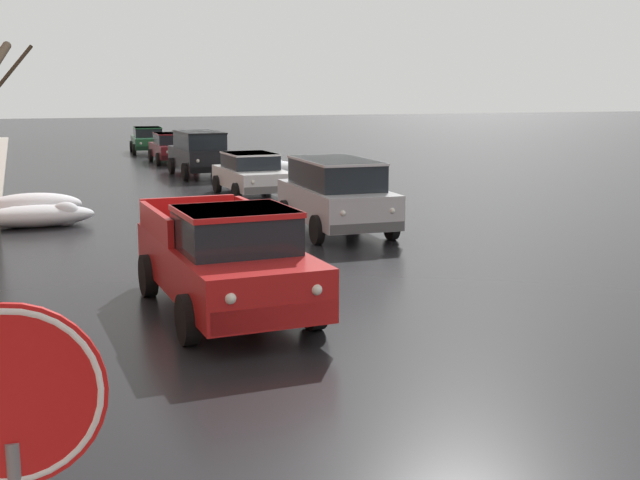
# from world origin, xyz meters

# --- Properties ---
(snow_bank_near_corner_left) EXTENTS (2.61, 1.13, 0.71)m
(snow_bank_near_corner_left) POSITION_xyz_m (-4.42, 19.54, 0.35)
(snow_bank_near_corner_left) COLOR white
(snow_bank_near_corner_left) RESTS_ON ground
(snow_bank_along_left_kerb) EXTENTS (2.15, 1.44, 0.75)m
(snow_bank_along_left_kerb) POSITION_xyz_m (4.91, 29.81, 0.37)
(snow_bank_along_left_kerb) COLOR white
(snow_bank_along_left_kerb) RESTS_ON ground
(snow_bank_mid_block_left) EXTENTS (2.90, 1.15, 0.63)m
(snow_bank_mid_block_left) POSITION_xyz_m (-4.34, 18.10, 0.28)
(snow_bank_mid_block_left) COLOR white
(snow_bank_mid_block_left) RESTS_ON ground
(snow_bank_near_corner_right) EXTENTS (2.87, 1.14, 0.74)m
(snow_bank_near_corner_right) POSITION_xyz_m (4.62, 26.99, 0.34)
(snow_bank_near_corner_right) COLOR white
(snow_bank_near_corner_right) RESTS_ON ground
(pickup_truck_red_approaching_near_lane) EXTENTS (2.23, 4.97, 1.76)m
(pickup_truck_red_approaching_near_lane) POSITION_xyz_m (-1.77, 8.41, 0.88)
(pickup_truck_red_approaching_near_lane) COLOR red
(pickup_truck_red_approaching_near_lane) RESTS_ON ground
(suv_silver_parked_kerbside_close) EXTENTS (2.16, 4.36, 1.82)m
(suv_silver_parked_kerbside_close) POSITION_xyz_m (2.55, 14.60, 0.99)
(suv_silver_parked_kerbside_close) COLOR #B7B7BC
(suv_silver_parked_kerbside_close) RESTS_ON ground
(sedan_white_parked_kerbside_mid) EXTENTS (2.02, 3.96, 1.42)m
(sedan_white_parked_kerbside_mid) POSITION_xyz_m (2.51, 22.11, 0.75)
(sedan_white_parked_kerbside_mid) COLOR silver
(sedan_white_parked_kerbside_mid) RESTS_ON ground
(suv_black_parked_far_down_block) EXTENTS (2.05, 4.40, 1.82)m
(suv_black_parked_far_down_block) POSITION_xyz_m (2.20, 28.75, 0.99)
(suv_black_parked_far_down_block) COLOR black
(suv_black_parked_far_down_block) RESTS_ON ground
(sedan_maroon_queued_behind_truck) EXTENTS (2.00, 4.21, 1.42)m
(sedan_maroon_queued_behind_truck) POSITION_xyz_m (2.25, 35.21, 0.75)
(sedan_maroon_queued_behind_truck) COLOR maroon
(sedan_maroon_queued_behind_truck) RESTS_ON ground
(sedan_green_at_far_intersection) EXTENTS (2.12, 4.52, 1.42)m
(sedan_green_at_far_intersection) POSITION_xyz_m (2.08, 41.70, 0.75)
(sedan_green_at_far_intersection) COLOR #1E5633
(sedan_green_at_far_intersection) RESTS_ON ground
(fire_hydrant) EXTENTS (0.42, 0.22, 0.71)m
(fire_hydrant) POSITION_xyz_m (-4.96, 4.86, 0.36)
(fire_hydrant) COLOR #B21E19
(fire_hydrant) RESTS_ON ground
(stop_sign_at_corner) EXTENTS (0.76, 0.10, 2.71)m
(stop_sign_at_corner) POSITION_xyz_m (-4.82, -0.50, 2.09)
(stop_sign_at_corner) COLOR slate
(stop_sign_at_corner) RESTS_ON ground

